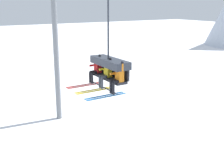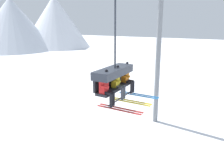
% 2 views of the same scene
% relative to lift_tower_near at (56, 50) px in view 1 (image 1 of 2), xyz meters
% --- Properties ---
extents(lift_tower_near, '(0.36, 1.88, 9.56)m').
position_rel_lift_tower_near_xyz_m(lift_tower_near, '(0.00, 0.00, 0.00)').
color(lift_tower_near, slate).
rests_on(lift_tower_near, ground_plane).
extents(chairlift_chair, '(2.17, 0.74, 4.72)m').
position_rel_lift_tower_near_xyz_m(chairlift_chair, '(8.23, -0.71, 0.59)').
color(chairlift_chair, '#232328').
extents(skier_red, '(0.48, 1.70, 1.34)m').
position_rel_lift_tower_near_xyz_m(skier_red, '(7.36, -0.93, 0.26)').
color(skier_red, red).
extents(skier_yellow, '(0.48, 1.70, 1.34)m').
position_rel_lift_tower_near_xyz_m(skier_yellow, '(8.23, -0.93, 0.26)').
color(skier_yellow, yellow).
extents(skier_orange, '(0.48, 1.70, 1.34)m').
position_rel_lift_tower_near_xyz_m(skier_orange, '(9.11, -0.93, 0.26)').
color(skier_orange, orange).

